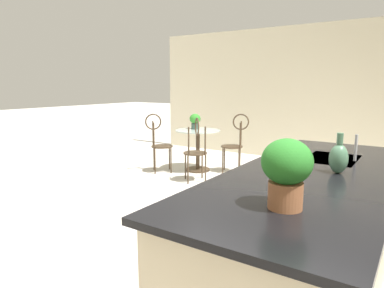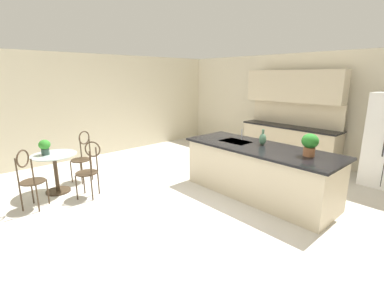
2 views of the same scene
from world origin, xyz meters
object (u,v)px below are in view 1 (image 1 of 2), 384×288
at_px(potted_plant_counter_far, 287,169).
at_px(vase_on_counter, 339,158).
at_px(chair_near_window, 159,140).
at_px(chair_by_island, 196,147).
at_px(bistro_table, 198,146).
at_px(chair_toward_desk, 235,140).
at_px(potted_plant_on_table, 195,120).

relative_size(potted_plant_counter_far, vase_on_counter, 1.25).
xyz_separation_m(chair_near_window, chair_by_island, (0.18, 0.90, 0.00)).
bearing_deg(vase_on_counter, bistro_table, -132.10).
height_order(chair_toward_desk, potted_plant_counter_far, potted_plant_counter_far).
bearing_deg(bistro_table, vase_on_counter, 47.90).
bearing_deg(chair_by_island, potted_plant_on_table, -145.77).
height_order(potted_plant_counter_far, vase_on_counter, potted_plant_counter_far).
xyz_separation_m(chair_by_island, chair_toward_desk, (-0.91, 0.23, 0.00)).
bearing_deg(chair_near_window, chair_toward_desk, 123.01).
distance_m(chair_near_window, potted_plant_on_table, 0.76).
bearing_deg(chair_toward_desk, potted_plant_counter_far, 30.02).
xyz_separation_m(chair_near_window, vase_on_counter, (2.10, 3.36, 0.46)).
xyz_separation_m(potted_plant_on_table, potted_plant_counter_far, (3.55, 2.88, 0.23)).
bearing_deg(chair_by_island, bistro_table, -149.39).
relative_size(chair_near_window, chair_by_island, 1.00).
bearing_deg(chair_toward_desk, potted_plant_on_table, -75.73).
distance_m(bistro_table, potted_plant_counter_far, 4.49).
relative_size(bistro_table, vase_on_counter, 2.78).
distance_m(chair_toward_desk, vase_on_counter, 3.64).
bearing_deg(chair_near_window, vase_on_counter, 57.98).
height_order(potted_plant_on_table, potted_plant_counter_far, potted_plant_counter_far).
relative_size(chair_toward_desk, potted_plant_on_table, 3.72).
xyz_separation_m(bistro_table, potted_plant_counter_far, (3.47, 2.77, 0.68)).
distance_m(potted_plant_counter_far, vase_on_counter, 0.91).
distance_m(chair_near_window, potted_plant_counter_far, 4.49).
relative_size(bistro_table, chair_near_window, 0.77).
bearing_deg(vase_on_counter, chair_by_island, -128.01).
relative_size(bistro_table, potted_plant_counter_far, 2.23).
bearing_deg(chair_by_island, vase_on_counter, 51.99).
xyz_separation_m(chair_by_island, potted_plant_counter_far, (2.82, 2.39, 0.55)).
relative_size(chair_near_window, chair_toward_desk, 1.00).
bearing_deg(bistro_table, potted_plant_counter_far, 38.60).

